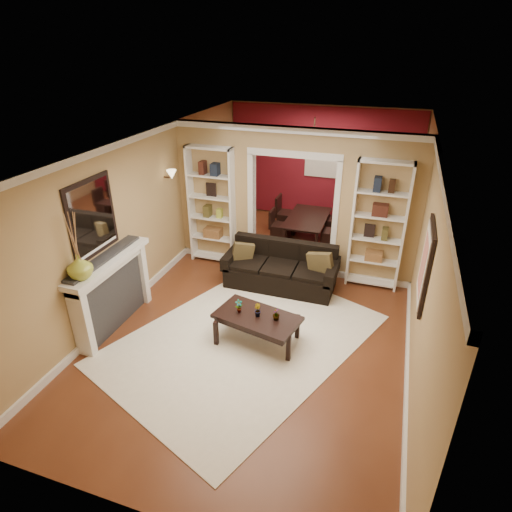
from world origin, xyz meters
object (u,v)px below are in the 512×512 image
(bookshelf_left, at_px, (212,206))
(bookshelf_right, at_px, (378,227))
(coffee_table, at_px, (257,329))
(sofa, at_px, (281,267))
(dining_table, at_px, (308,228))
(fireplace, at_px, (114,293))

(bookshelf_left, height_order, bookshelf_right, same)
(coffee_table, relative_size, bookshelf_right, 0.53)
(sofa, distance_m, bookshelf_right, 1.82)
(sofa, relative_size, dining_table, 1.32)
(dining_table, bearing_deg, fireplace, 152.47)
(bookshelf_left, bearing_deg, sofa, -20.53)
(dining_table, bearing_deg, bookshelf_left, 134.43)
(bookshelf_left, xyz_separation_m, dining_table, (1.59, 1.56, -0.88))
(bookshelf_left, bearing_deg, coffee_table, -53.38)
(bookshelf_right, bearing_deg, bookshelf_left, 180.00)
(dining_table, bearing_deg, bookshelf_right, -135.98)
(sofa, bearing_deg, bookshelf_right, 20.50)
(sofa, distance_m, fireplace, 2.86)
(sofa, relative_size, fireplace, 1.18)
(sofa, xyz_separation_m, bookshelf_right, (1.55, 0.58, 0.76))
(sofa, relative_size, bookshelf_right, 0.87)
(coffee_table, bearing_deg, dining_table, 103.38)
(bookshelf_right, xyz_separation_m, fireplace, (-3.64, -2.53, -0.57))
(coffee_table, bearing_deg, bookshelf_right, 69.49)
(bookshelf_left, bearing_deg, dining_table, 44.43)
(bookshelf_left, xyz_separation_m, bookshelf_right, (3.10, 0.00, 0.00))
(fireplace, height_order, dining_table, fireplace)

